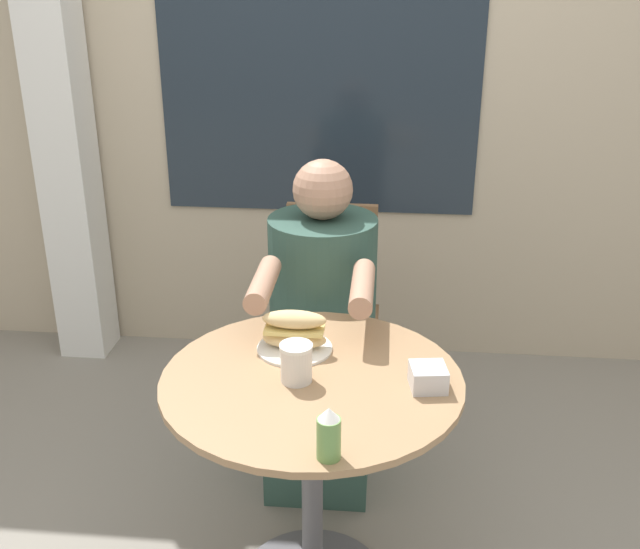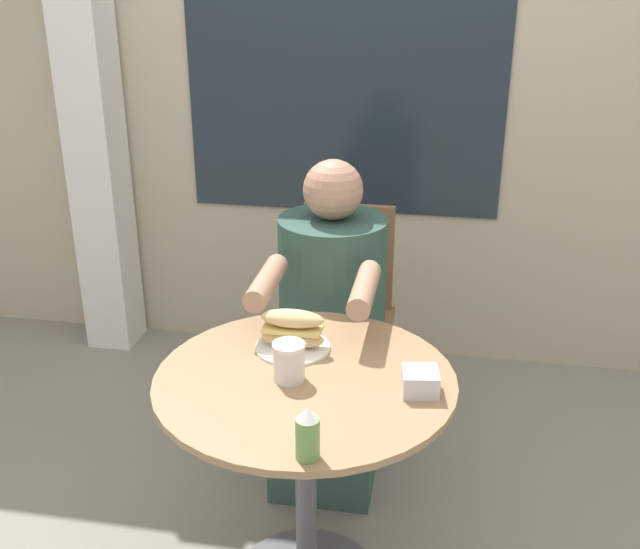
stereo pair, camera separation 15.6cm
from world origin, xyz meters
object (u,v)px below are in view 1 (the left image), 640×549
at_px(seated_diner, 322,346).
at_px(condiment_bottle, 329,434).
at_px(cafe_table, 312,436).
at_px(diner_chair, 330,296).
at_px(drink_cup, 296,363).
at_px(sandwich_on_plate, 294,333).

distance_m(seated_diner, condiment_bottle, 0.98).
relative_size(cafe_table, diner_chair, 0.92).
height_order(cafe_table, drink_cup, drink_cup).
bearing_deg(diner_chair, cafe_table, 91.70).
relative_size(diner_chair, drink_cup, 8.32).
distance_m(diner_chair, condiment_bottle, 1.31).
bearing_deg(condiment_bottle, drink_cup, 109.36).
distance_m(cafe_table, drink_cup, 0.24).
height_order(cafe_table, diner_chair, diner_chair).
bearing_deg(condiment_bottle, seated_diner, 96.47).
height_order(cafe_table, sandwich_on_plate, sandwich_on_plate).
bearing_deg(cafe_table, diner_chair, 91.94).
xyz_separation_m(diner_chair, sandwich_on_plate, (-0.03, -0.80, 0.24)).
height_order(diner_chair, sandwich_on_plate, diner_chair).
xyz_separation_m(cafe_table, drink_cup, (-0.04, -0.02, 0.24)).
xyz_separation_m(diner_chair, seated_diner, (0.00, -0.35, -0.03)).
xyz_separation_m(sandwich_on_plate, condiment_bottle, (0.14, -0.48, 0.01)).
bearing_deg(drink_cup, cafe_table, 28.47).
bearing_deg(condiment_bottle, sandwich_on_plate, 105.93).
bearing_deg(cafe_table, seated_diner, 93.03).
xyz_separation_m(cafe_table, diner_chair, (-0.03, 0.94, -0.01)).
xyz_separation_m(seated_diner, condiment_bottle, (0.11, -0.93, 0.29)).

